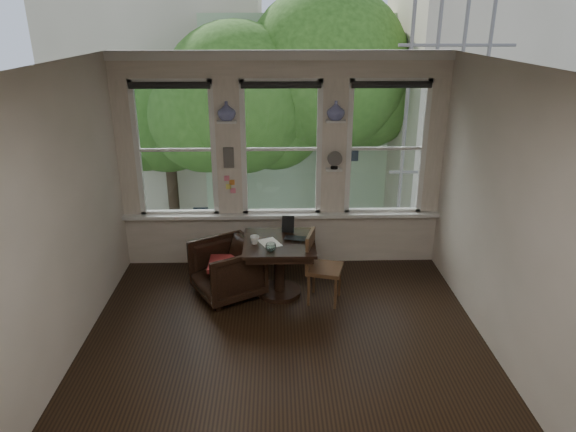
{
  "coord_description": "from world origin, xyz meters",
  "views": [
    {
      "loc": [
        -0.09,
        -4.68,
        3.39
      ],
      "look_at": [
        0.06,
        0.9,
        1.23
      ],
      "focal_mm": 32.0,
      "sensor_mm": 36.0,
      "label": 1
    }
  ],
  "objects_px": {
    "laptop": "(298,241)",
    "mug": "(255,240)",
    "armchair_left": "(227,270)",
    "side_chair_right": "(325,268)",
    "table": "(279,268)"
  },
  "relations": [
    {
      "from": "laptop",
      "to": "mug",
      "type": "relative_size",
      "value": 3.2
    },
    {
      "from": "armchair_left",
      "to": "mug",
      "type": "height_order",
      "value": "mug"
    },
    {
      "from": "side_chair_right",
      "to": "armchair_left",
      "type": "bearing_deg",
      "value": 97.28
    },
    {
      "from": "side_chair_right",
      "to": "laptop",
      "type": "bearing_deg",
      "value": 78.36
    },
    {
      "from": "table",
      "to": "armchair_left",
      "type": "xyz_separation_m",
      "value": [
        -0.68,
        -0.01,
        -0.01
      ]
    },
    {
      "from": "table",
      "to": "armchair_left",
      "type": "height_order",
      "value": "table"
    },
    {
      "from": "side_chair_right",
      "to": "laptop",
      "type": "height_order",
      "value": "side_chair_right"
    },
    {
      "from": "armchair_left",
      "to": "side_chair_right",
      "type": "height_order",
      "value": "side_chair_right"
    },
    {
      "from": "side_chair_right",
      "to": "mug",
      "type": "bearing_deg",
      "value": 97.42
    },
    {
      "from": "table",
      "to": "mug",
      "type": "bearing_deg",
      "value": -168.32
    },
    {
      "from": "armchair_left",
      "to": "laptop",
      "type": "xyz_separation_m",
      "value": [
        0.91,
        -0.01,
        0.4
      ]
    },
    {
      "from": "table",
      "to": "side_chair_right",
      "type": "distance_m",
      "value": 0.6
    },
    {
      "from": "laptop",
      "to": "mug",
      "type": "bearing_deg",
      "value": -161.73
    },
    {
      "from": "side_chair_right",
      "to": "mug",
      "type": "distance_m",
      "value": 0.95
    },
    {
      "from": "table",
      "to": "side_chair_right",
      "type": "bearing_deg",
      "value": -18.22
    }
  ]
}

